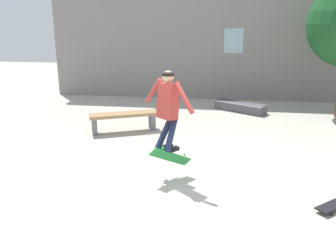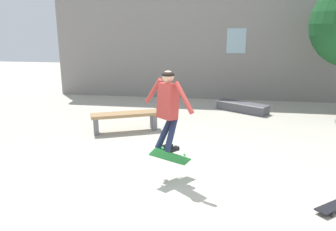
{
  "view_description": "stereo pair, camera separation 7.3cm",
  "coord_description": "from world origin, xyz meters",
  "px_view_note": "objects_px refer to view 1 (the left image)",
  "views": [
    {
      "loc": [
        0.55,
        -4.94,
        2.67
      ],
      "look_at": [
        -0.27,
        0.56,
        1.19
      ],
      "focal_mm": 35.0,
      "sensor_mm": 36.0,
      "label": 1
    },
    {
      "loc": [
        0.62,
        -4.93,
        2.67
      ],
      "look_at": [
        -0.27,
        0.56,
        1.19
      ],
      "focal_mm": 35.0,
      "sensor_mm": 36.0,
      "label": 2
    }
  ],
  "objects_px": {
    "park_bench": "(124,118)",
    "skate_ledge": "(240,107)",
    "skateboard_flipping": "(171,157)",
    "skateboard_resting": "(336,204)",
    "skater": "(168,104)"
  },
  "relations": [
    {
      "from": "park_bench",
      "to": "skater",
      "type": "xyz_separation_m",
      "value": [
        1.57,
        -2.59,
        1.02
      ]
    },
    {
      "from": "skate_ledge",
      "to": "skater",
      "type": "xyz_separation_m",
      "value": [
        -1.64,
        -5.28,
        1.24
      ]
    },
    {
      "from": "skate_ledge",
      "to": "skater",
      "type": "height_order",
      "value": "skater"
    },
    {
      "from": "skater",
      "to": "skateboard_flipping",
      "type": "distance_m",
      "value": 0.95
    },
    {
      "from": "skater",
      "to": "skateboard_flipping",
      "type": "height_order",
      "value": "skater"
    },
    {
      "from": "skateboard_flipping",
      "to": "skateboard_resting",
      "type": "distance_m",
      "value": 2.74
    },
    {
      "from": "skateboard_resting",
      "to": "skateboard_flipping",
      "type": "bearing_deg",
      "value": -52.25
    },
    {
      "from": "skate_ledge",
      "to": "skateboard_flipping",
      "type": "distance_m",
      "value": 5.6
    },
    {
      "from": "park_bench",
      "to": "skater",
      "type": "bearing_deg",
      "value": -83.21
    },
    {
      "from": "park_bench",
      "to": "skate_ledge",
      "type": "xyz_separation_m",
      "value": [
        3.21,
        2.69,
        -0.22
      ]
    },
    {
      "from": "skate_ledge",
      "to": "skateboard_resting",
      "type": "xyz_separation_m",
      "value": [
        1.07,
        -5.97,
        -0.08
      ]
    },
    {
      "from": "skater",
      "to": "skateboard_resting",
      "type": "xyz_separation_m",
      "value": [
        2.7,
        -0.69,
        -1.32
      ]
    },
    {
      "from": "park_bench",
      "to": "skateboard_flipping",
      "type": "relative_size",
      "value": 2.51
    },
    {
      "from": "skater",
      "to": "skateboard_resting",
      "type": "relative_size",
      "value": 1.96
    },
    {
      "from": "skate_ledge",
      "to": "skater",
      "type": "distance_m",
      "value": 5.67
    }
  ]
}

